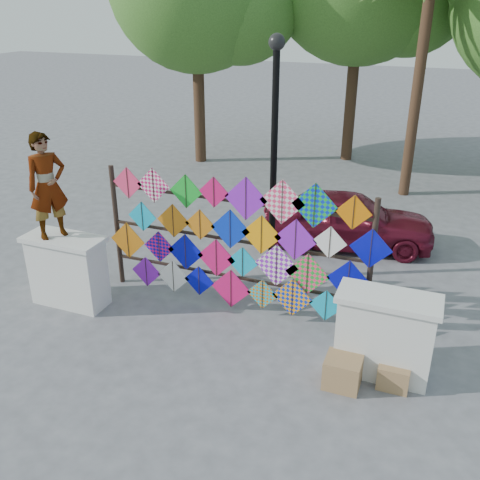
# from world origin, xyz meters

# --- Properties ---
(ground) EXTENTS (80.00, 80.00, 0.00)m
(ground) POSITION_xyz_m (0.00, 0.00, 0.00)
(ground) COLOR gray
(ground) RESTS_ON ground
(parapet_left) EXTENTS (1.40, 0.65, 1.28)m
(parapet_left) POSITION_xyz_m (-2.70, -0.20, 0.65)
(parapet_left) COLOR silver
(parapet_left) RESTS_ON ground
(parapet_right) EXTENTS (1.40, 0.65, 1.28)m
(parapet_right) POSITION_xyz_m (2.70, -0.20, 0.65)
(parapet_right) COLOR silver
(parapet_right) RESTS_ON ground
(kite_rack) EXTENTS (4.96, 0.24, 2.44)m
(kite_rack) POSITION_xyz_m (0.12, 0.73, 1.22)
(kite_rack) COLOR black
(kite_rack) RESTS_ON ground
(vendor_woman) EXTENTS (0.69, 0.77, 1.78)m
(vendor_woman) POSITION_xyz_m (-2.86, -0.20, 2.17)
(vendor_woman) COLOR #99999E
(vendor_woman) RESTS_ON parapet_left
(sedan) EXTENTS (3.86, 2.17, 1.24)m
(sedan) POSITION_xyz_m (1.37, 4.01, 0.62)
(sedan) COLOR maroon
(sedan) RESTS_ON ground
(lamppost) EXTENTS (0.28, 0.28, 4.46)m
(lamppost) POSITION_xyz_m (0.30, 2.00, 2.69)
(lamppost) COLOR black
(lamppost) RESTS_ON ground
(cardboard_box_near) EXTENTS (0.50, 0.44, 0.44)m
(cardboard_box_near) POSITION_xyz_m (2.24, -0.67, 0.22)
(cardboard_box_near) COLOR tan
(cardboard_box_near) RESTS_ON ground
(cardboard_box_far) EXTENTS (0.43, 0.39, 0.36)m
(cardboard_box_far) POSITION_xyz_m (2.91, -0.42, 0.18)
(cardboard_box_far) COLOR tan
(cardboard_box_far) RESTS_ON ground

